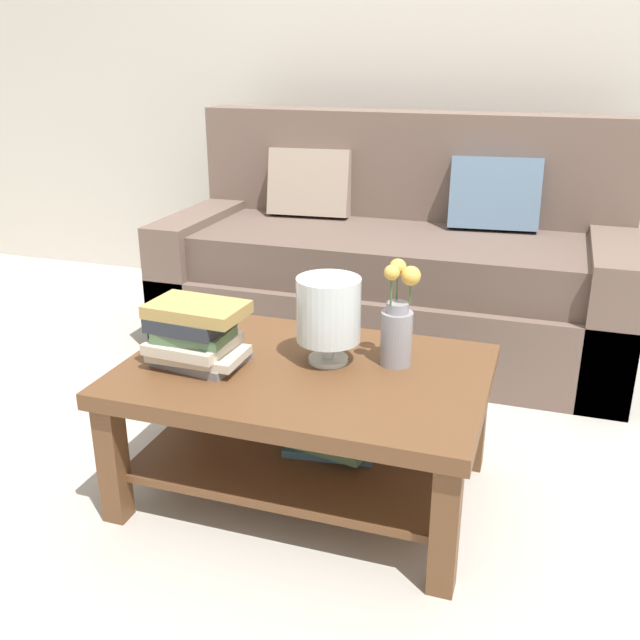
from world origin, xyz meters
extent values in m
plane|color=#B7B2A8|center=(0.00, 0.00, 0.00)|extent=(10.00, 10.00, 0.00)
cube|color=beige|center=(0.00, 1.65, 1.35)|extent=(6.40, 0.12, 2.70)
cube|color=brown|center=(-0.05, 0.85, 0.18)|extent=(2.09, 0.90, 0.36)
cube|color=brown|center=(-0.05, 0.82, 0.46)|extent=(1.85, 0.74, 0.20)
cube|color=brown|center=(-0.05, 1.20, 0.71)|extent=(2.09, 0.20, 0.70)
cube|color=brown|center=(-0.99, 0.85, 0.30)|extent=(0.20, 0.90, 0.60)
cube|color=brown|center=(0.90, 0.85, 0.30)|extent=(0.20, 0.90, 0.60)
cube|color=gray|center=(-0.52, 1.06, 0.72)|extent=(0.41, 0.22, 0.34)
cube|color=slate|center=(0.37, 1.06, 0.72)|extent=(0.42, 0.23, 0.34)
cube|color=brown|center=(-0.03, -0.41, 0.41)|extent=(1.09, 0.74, 0.05)
cube|color=brown|center=(-0.52, -0.72, 0.19)|extent=(0.07, 0.07, 0.38)
cube|color=brown|center=(0.47, -0.72, 0.19)|extent=(0.07, 0.07, 0.38)
cube|color=brown|center=(-0.52, -0.10, 0.19)|extent=(0.07, 0.07, 0.38)
cube|color=brown|center=(0.47, -0.10, 0.19)|extent=(0.07, 0.07, 0.38)
cube|color=brown|center=(-0.03, -0.41, 0.14)|extent=(0.97, 0.62, 0.02)
cube|color=#3D6075|center=(0.05, -0.36, 0.16)|extent=(0.30, 0.23, 0.02)
cube|color=#51704C|center=(0.05, -0.38, 0.19)|extent=(0.31, 0.25, 0.03)
cube|color=slate|center=(-0.34, -0.47, 0.45)|extent=(0.28, 0.23, 0.03)
cube|color=beige|center=(-0.33, -0.49, 0.47)|extent=(0.28, 0.17, 0.03)
cube|color=beige|center=(-0.35, -0.49, 0.50)|extent=(0.25, 0.23, 0.03)
cube|color=#51704C|center=(-0.35, -0.50, 0.54)|extent=(0.22, 0.16, 0.03)
cube|color=#2D333D|center=(-0.36, -0.49, 0.57)|extent=(0.24, 0.20, 0.04)
cube|color=tan|center=(-0.33, -0.49, 0.61)|extent=(0.29, 0.20, 0.04)
cylinder|color=silver|center=(0.03, -0.34, 0.44)|extent=(0.12, 0.12, 0.02)
cylinder|color=silver|center=(0.03, -0.34, 0.48)|extent=(0.04, 0.04, 0.06)
cylinder|color=silver|center=(0.03, -0.34, 0.61)|extent=(0.20, 0.20, 0.20)
sphere|color=#51704C|center=(0.00, -0.34, 0.56)|extent=(0.05, 0.05, 0.05)
sphere|color=#3D6075|center=(0.06, -0.33, 0.56)|extent=(0.05, 0.05, 0.05)
cylinder|color=gray|center=(0.23, -0.29, 0.52)|extent=(0.10, 0.10, 0.17)
cylinder|color=gray|center=(0.23, -0.29, 0.62)|extent=(0.07, 0.07, 0.03)
cylinder|color=#426638|center=(0.26, -0.29, 0.67)|extent=(0.01, 0.01, 0.07)
sphere|color=gold|center=(0.26, -0.29, 0.72)|extent=(0.06, 0.06, 0.06)
cylinder|color=#426638|center=(0.22, -0.27, 0.68)|extent=(0.01, 0.01, 0.09)
sphere|color=gold|center=(0.22, -0.27, 0.73)|extent=(0.05, 0.05, 0.05)
cylinder|color=#426638|center=(0.21, -0.32, 0.68)|extent=(0.01, 0.01, 0.09)
sphere|color=gold|center=(0.21, -0.32, 0.73)|extent=(0.05, 0.05, 0.05)
camera|label=1|loc=(0.64, -2.26, 1.34)|focal=40.06mm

